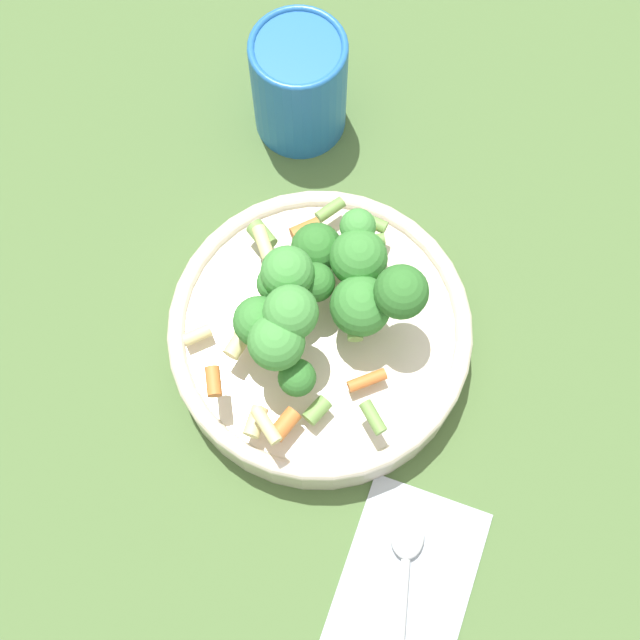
% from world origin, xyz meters
% --- Properties ---
extents(ground_plane, '(3.00, 3.00, 0.00)m').
position_xyz_m(ground_plane, '(0.00, 0.00, 0.00)').
color(ground_plane, '#4C6B38').
extents(bowl, '(0.24, 0.24, 0.05)m').
position_xyz_m(bowl, '(0.00, 0.00, 0.03)').
color(bowl, beige).
rests_on(bowl, ground_plane).
extents(pasta_salad, '(0.17, 0.21, 0.09)m').
position_xyz_m(pasta_salad, '(0.00, -0.01, 0.10)').
color(pasta_salad, '#8CB766').
rests_on(pasta_salad, bowl).
extents(cup, '(0.08, 0.08, 0.11)m').
position_xyz_m(cup, '(0.08, -0.20, 0.06)').
color(cup, '#2366B2').
rests_on(cup, ground_plane).
extents(napkin, '(0.10, 0.15, 0.01)m').
position_xyz_m(napkin, '(-0.12, 0.16, 0.00)').
color(napkin, '#B2BCC6').
rests_on(napkin, ground_plane).
extents(spoon, '(0.05, 0.16, 0.01)m').
position_xyz_m(spoon, '(-0.12, 0.16, 0.01)').
color(spoon, silver).
rests_on(spoon, napkin).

